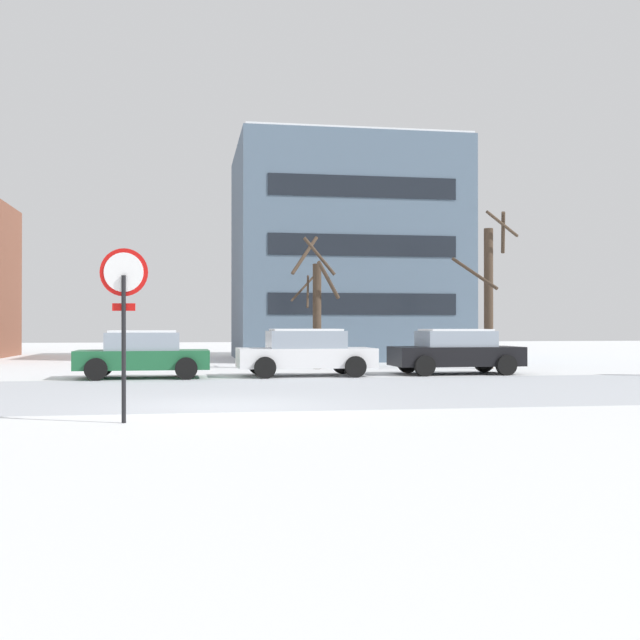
# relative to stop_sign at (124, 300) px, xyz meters

# --- Properties ---
(ground_plane) EXTENTS (120.00, 120.00, 0.00)m
(ground_plane) POSITION_rel_stop_sign_xyz_m (1.71, 2.29, -1.94)
(ground_plane) COLOR white
(road_surface) EXTENTS (80.00, 8.91, 0.00)m
(road_surface) POSITION_rel_stop_sign_xyz_m (1.71, 5.75, -1.94)
(road_surface) COLOR #B7BCC4
(road_surface) RESTS_ON ground
(stop_sign) EXTENTS (0.76, 0.17, 2.77)m
(stop_sign) POSITION_rel_stop_sign_xyz_m (0.00, 0.00, 0.00)
(stop_sign) COLOR black
(stop_sign) RESTS_ON ground
(parked_car_green) EXTENTS (3.86, 2.09, 1.40)m
(parked_car_green) POSITION_rel_stop_sign_xyz_m (-0.30, 11.02, -1.23)
(parked_car_green) COLOR #1E6038
(parked_car_green) RESTS_ON ground
(parked_car_white) EXTENTS (4.18, 2.16, 1.45)m
(parked_car_white) POSITION_rel_stop_sign_xyz_m (4.56, 11.18, -1.21)
(parked_car_white) COLOR white
(parked_car_white) RESTS_ON ground
(parked_car_black) EXTENTS (4.08, 2.10, 1.44)m
(parked_car_black) POSITION_rel_stop_sign_xyz_m (9.42, 11.37, -1.21)
(parked_car_black) COLOR black
(parked_car_black) RESTS_ON ground
(tree_far_right) EXTENTS (1.79, 1.80, 4.84)m
(tree_far_right) POSITION_rel_stop_sign_xyz_m (5.54, 15.11, 0.32)
(tree_far_right) COLOR #423326
(tree_far_right) RESTS_ON ground
(tree_far_mid) EXTENTS (2.30, 1.71, 5.58)m
(tree_far_mid) POSITION_rel_stop_sign_xyz_m (11.68, 14.24, 0.81)
(tree_far_mid) COLOR #423326
(tree_far_mid) RESTS_ON ground
(building_far_right) EXTENTS (10.02, 8.81, 9.89)m
(building_far_right) POSITION_rel_stop_sign_xyz_m (8.23, 23.82, 3.00)
(building_far_right) COLOR slate
(building_far_right) RESTS_ON ground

